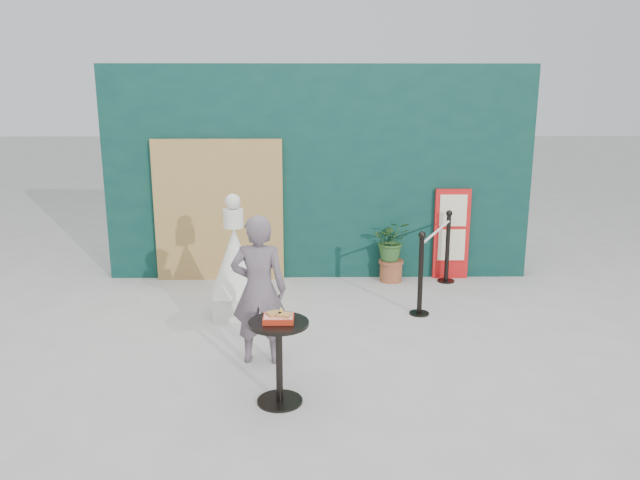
{
  "coord_description": "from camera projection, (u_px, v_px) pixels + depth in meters",
  "views": [
    {
      "loc": [
        -0.09,
        -5.67,
        2.68
      ],
      "look_at": [
        0.0,
        1.2,
        1.0
      ],
      "focal_mm": 35.0,
      "sensor_mm": 36.0,
      "label": 1
    }
  ],
  "objects": [
    {
      "name": "back_wall",
      "position": [
        318.0,
        173.0,
        8.85
      ],
      "size": [
        6.0,
        0.3,
        3.0
      ],
      "primitive_type": "cube",
      "color": "#0A2D2B",
      "rests_on": "ground"
    },
    {
      "name": "food_basket",
      "position": [
        279.0,
        317.0,
        5.28
      ],
      "size": [
        0.26,
        0.19,
        0.11
      ],
      "color": "red",
      "rests_on": "cafe_table"
    },
    {
      "name": "woman",
      "position": [
        259.0,
        290.0,
        6.12
      ],
      "size": [
        0.56,
        0.38,
        1.51
      ],
      "primitive_type": "imported",
      "rotation": [
        0.0,
        0.0,
        3.11
      ],
      "color": "#685961",
      "rests_on": "ground"
    },
    {
      "name": "stanchion_barrier",
      "position": [
        435.0,
        260.0,
        8.11
      ],
      "size": [
        0.84,
        1.54,
        1.03
      ],
      "color": "black",
      "rests_on": "ground"
    },
    {
      "name": "menu_board",
      "position": [
        451.0,
        234.0,
        8.88
      ],
      "size": [
        0.5,
        0.07,
        1.3
      ],
      "color": "red",
      "rests_on": "ground"
    },
    {
      "name": "ground",
      "position": [
        322.0,
        367.0,
        6.15
      ],
      "size": [
        60.0,
        60.0,
        0.0
      ],
      "primitive_type": "plane",
      "color": "#ADAAA5",
      "rests_on": "ground"
    },
    {
      "name": "cafe_table",
      "position": [
        279.0,
        349.0,
        5.35
      ],
      "size": [
        0.52,
        0.52,
        0.75
      ],
      "color": "black",
      "rests_on": "ground"
    },
    {
      "name": "planter",
      "position": [
        392.0,
        246.0,
        8.77
      ],
      "size": [
        0.52,
        0.45,
        0.88
      ],
      "color": "#955A31",
      "rests_on": "ground"
    },
    {
      "name": "statue",
      "position": [
        235.0,
        267.0,
        7.41
      ],
      "size": [
        0.58,
        0.58,
        1.49
      ],
      "color": "silver",
      "rests_on": "ground"
    },
    {
      "name": "bamboo_fence",
      "position": [
        219.0,
        211.0,
        8.75
      ],
      "size": [
        1.8,
        0.08,
        2.0
      ],
      "primitive_type": "cube",
      "color": "tan",
      "rests_on": "ground"
    }
  ]
}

